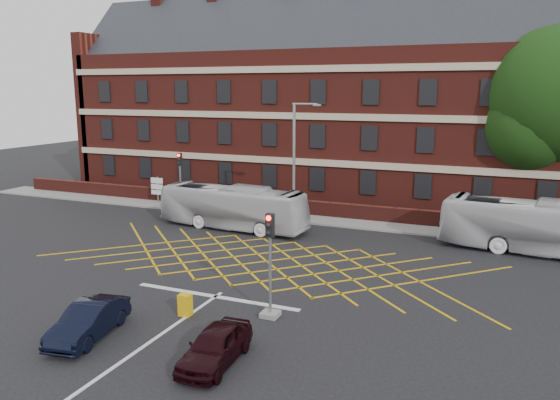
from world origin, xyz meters
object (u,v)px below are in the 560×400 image
at_px(bus_left, 233,207).
at_px(street_lamp, 295,189).
at_px(traffic_light_far, 181,186).
at_px(traffic_light_near, 270,275).
at_px(car_navy, 89,321).
at_px(car_maroon, 215,346).
at_px(deciduous_tree, 555,105).
at_px(bus_right, 543,227).
at_px(direction_signs, 157,187).
at_px(utility_cabinet, 185,305).

relative_size(bus_left, street_lamp, 1.25).
bearing_deg(traffic_light_far, traffic_light_near, -47.63).
distance_m(car_navy, car_maroon, 5.28).
relative_size(deciduous_tree, traffic_light_near, 3.09).
xyz_separation_m(bus_right, car_maroon, (-10.58, -17.89, -0.90)).
bearing_deg(bus_right, street_lamp, 97.95).
relative_size(car_navy, direction_signs, 1.78).
height_order(bus_left, utility_cabinet, bus_left).
bearing_deg(utility_cabinet, car_navy, -125.75).
distance_m(bus_right, street_lamp, 14.58).
bearing_deg(utility_cabinet, deciduous_tree, 58.93).
xyz_separation_m(deciduous_tree, utility_cabinet, (-14.17, -23.52, -7.52)).
height_order(bus_right, traffic_light_near, traffic_light_near).
bearing_deg(bus_left, bus_right, -80.59).
bearing_deg(street_lamp, bus_right, 2.29).
xyz_separation_m(deciduous_tree, street_lamp, (-15.02, -9.18, -5.21)).
xyz_separation_m(bus_right, car_navy, (-15.87, -17.98, -0.87)).
xyz_separation_m(car_maroon, utility_cabinet, (-3.08, 2.97, -0.17)).
relative_size(car_navy, street_lamp, 0.48).
height_order(bus_left, car_maroon, bus_left).
bearing_deg(bus_left, car_maroon, -149.62).
distance_m(traffic_light_near, direction_signs, 23.92).
distance_m(car_navy, deciduous_tree, 32.07).
relative_size(bus_right, utility_cabinet, 12.14).
xyz_separation_m(street_lamp, utility_cabinet, (0.85, -14.34, -2.30)).
height_order(bus_left, street_lamp, street_lamp).
relative_size(car_navy, utility_cabinet, 4.37).
bearing_deg(car_navy, deciduous_tree, 48.31).
bearing_deg(car_maroon, traffic_light_near, 84.90).
relative_size(car_navy, car_maroon, 1.07).
xyz_separation_m(car_maroon, traffic_light_near, (0.14, 4.20, 1.14)).
xyz_separation_m(car_navy, car_maroon, (5.28, 0.09, -0.02)).
bearing_deg(car_navy, traffic_light_far, 104.19).
distance_m(bus_right, car_navy, 23.99).
height_order(deciduous_tree, direction_signs, deciduous_tree).
distance_m(bus_left, utility_cabinet, 14.22).
relative_size(traffic_light_near, utility_cabinet, 4.76).
bearing_deg(deciduous_tree, direction_signs, -168.61).
bearing_deg(street_lamp, car_maroon, -77.20).
height_order(direction_signs, utility_cabinet, direction_signs).
distance_m(bus_right, car_maroon, 20.81).
bearing_deg(car_maroon, direction_signs, 126.14).
xyz_separation_m(bus_left, car_navy, (2.63, -16.39, -0.77)).
bearing_deg(traffic_light_near, utility_cabinet, -159.05).
relative_size(car_maroon, utility_cabinet, 4.08).
height_order(street_lamp, utility_cabinet, street_lamp).
relative_size(bus_right, deciduous_tree, 0.83).
height_order(car_maroon, traffic_light_near, traffic_light_near).
relative_size(bus_right, traffic_light_near, 2.55).
distance_m(traffic_light_near, traffic_light_far, 21.57).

